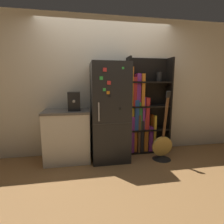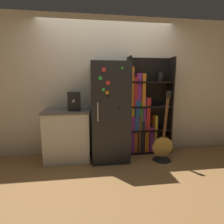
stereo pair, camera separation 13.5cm
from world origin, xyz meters
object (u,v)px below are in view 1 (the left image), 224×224
(bookshelf, at_px, (143,113))
(espresso_machine, at_px, (74,101))
(refrigerator, at_px, (110,112))
(guitar, at_px, (162,150))

(bookshelf, height_order, espresso_machine, bookshelf)
(bookshelf, distance_m, espresso_machine, 1.35)
(refrigerator, xyz_separation_m, guitar, (0.93, -0.23, -0.69))
(refrigerator, xyz_separation_m, bookshelf, (0.70, 0.20, -0.07))
(refrigerator, distance_m, espresso_machine, 0.65)
(espresso_machine, bearing_deg, guitar, -9.33)
(bookshelf, xyz_separation_m, espresso_machine, (-1.31, -0.18, 0.28))
(guitar, bearing_deg, bookshelf, 117.53)
(refrigerator, relative_size, espresso_machine, 5.44)
(bookshelf, relative_size, guitar, 1.49)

